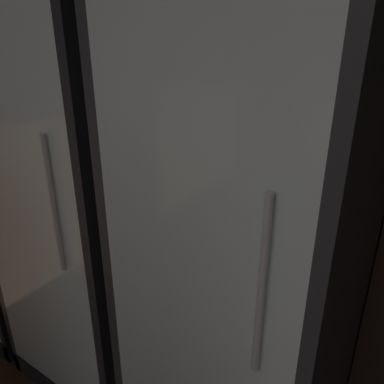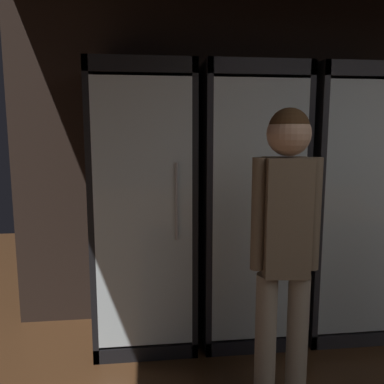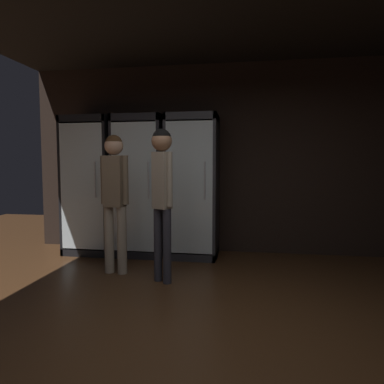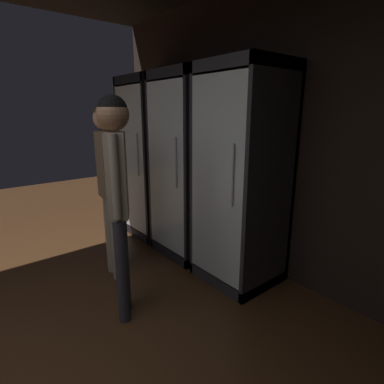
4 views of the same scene
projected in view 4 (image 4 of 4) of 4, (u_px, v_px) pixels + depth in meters
wall_back at (313, 135)px, 2.56m from camera, size 6.00×0.06×2.80m
cooler_far_left at (156, 160)px, 3.95m from camera, size 0.71×0.68×2.01m
cooler_left at (193, 168)px, 3.38m from camera, size 0.71×0.68×2.01m
cooler_center at (245, 179)px, 2.80m from camera, size 0.71×0.68×2.01m
shopper_near at (110, 175)px, 2.81m from camera, size 0.35×0.22×1.67m
shopper_far at (117, 180)px, 2.17m from camera, size 0.26×0.22×1.70m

